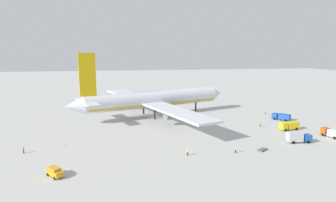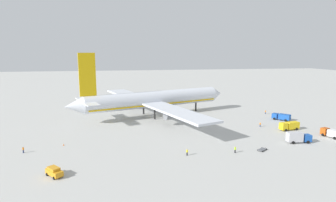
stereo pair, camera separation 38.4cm
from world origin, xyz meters
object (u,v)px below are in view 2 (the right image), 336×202
(ground_worker_0, at_px, (235,149))
(ground_worker_1, at_px, (265,112))
(traffic_cone_0, at_px, (207,97))
(service_truck_1, at_px, (289,126))
(baggage_cart_1, at_px, (262,149))
(ground_worker_3, at_px, (187,152))
(service_truck_0, at_px, (282,117))
(traffic_cone_1, at_px, (63,145))
(baggage_cart_0, at_px, (93,101))
(service_truck_2, at_px, (332,133))
(service_truck_3, at_px, (298,137))
(airliner, at_px, (152,100))
(service_van, at_px, (54,172))
(ground_worker_4, at_px, (260,125))
(ground_worker_2, at_px, (23,150))

(ground_worker_0, xyz_separation_m, ground_worker_1, (32.21, 41.68, 0.01))
(traffic_cone_0, bearing_deg, service_truck_1, -86.01)
(baggage_cart_1, relative_size, ground_worker_3, 1.91)
(service_truck_0, distance_m, traffic_cone_1, 79.61)
(ground_worker_1, height_order, traffic_cone_0, ground_worker_1)
(service_truck_0, bearing_deg, baggage_cart_0, 142.27)
(service_truck_2, bearing_deg, service_truck_1, 128.37)
(service_truck_2, distance_m, traffic_cone_1, 80.57)
(traffic_cone_0, bearing_deg, service_truck_3, -90.46)
(airliner, xyz_separation_m, service_van, (-28.11, -52.98, -5.87))
(service_truck_0, bearing_deg, ground_worker_3, -146.54)
(ground_worker_3, bearing_deg, ground_worker_0, -1.84)
(service_truck_1, bearing_deg, ground_worker_0, -147.77)
(ground_worker_0, height_order, traffic_cone_0, ground_worker_0)
(baggage_cart_0, bearing_deg, traffic_cone_0, 1.23)
(service_truck_1, distance_m, ground_worker_4, 9.54)
(service_truck_2, bearing_deg, baggage_cart_1, -165.71)
(service_truck_0, distance_m, service_truck_2, 23.44)
(service_truck_0, xyz_separation_m, service_truck_3, (-11.32, -26.10, 0.27))
(traffic_cone_1, bearing_deg, service_truck_1, 2.11)
(service_van, height_order, baggage_cart_0, service_van)
(airliner, distance_m, traffic_cone_0, 57.60)
(service_truck_1, distance_m, ground_worker_3, 43.31)
(ground_worker_4, bearing_deg, baggage_cart_1, -117.29)
(baggage_cart_0, bearing_deg, service_truck_3, -52.89)
(ground_worker_0, relative_size, ground_worker_1, 0.99)
(service_truck_3, bearing_deg, airliner, 131.10)
(traffic_cone_0, bearing_deg, baggage_cart_0, -178.77)
(service_truck_1, xyz_separation_m, baggage_cart_1, (-19.19, -16.78, -1.30))
(service_truck_2, relative_size, service_van, 1.42)
(service_truck_1, xyz_separation_m, traffic_cone_1, (-72.40, -2.67, -1.29))
(baggage_cart_1, bearing_deg, service_truck_2, 14.29)
(baggage_cart_1, relative_size, traffic_cone_0, 6.09)
(service_truck_1, xyz_separation_m, ground_worker_1, (5.12, 24.60, -0.67))
(service_truck_2, relative_size, baggage_cart_1, 1.92)
(airliner, bearing_deg, ground_worker_4, -34.21)
(service_truck_0, bearing_deg, ground_worker_4, -149.72)
(airliner, bearing_deg, service_truck_2, -38.05)
(ground_worker_3, height_order, traffic_cone_0, ground_worker_3)
(service_truck_2, bearing_deg, service_truck_0, 95.59)
(baggage_cart_0, bearing_deg, ground_worker_1, -32.13)
(ground_worker_2, height_order, ground_worker_4, ground_worker_2)
(service_truck_2, xyz_separation_m, ground_worker_0, (-34.92, -7.18, -0.56))
(service_truck_1, distance_m, baggage_cart_1, 25.53)
(service_truck_2, relative_size, ground_worker_3, 3.66)
(baggage_cart_1, distance_m, ground_worker_3, 20.79)
(airliner, bearing_deg, service_van, -117.95)
(ground_worker_3, bearing_deg, traffic_cone_1, 156.66)
(ground_worker_1, bearing_deg, ground_worker_2, -160.03)
(ground_worker_3, bearing_deg, baggage_cart_1, -0.33)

